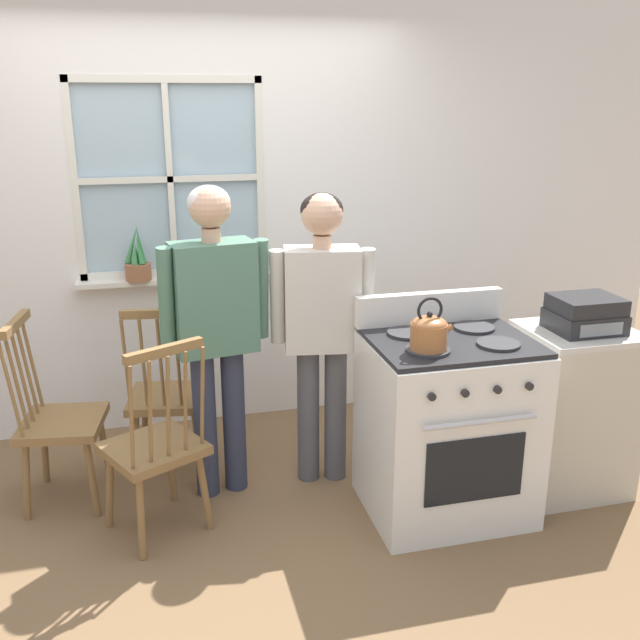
# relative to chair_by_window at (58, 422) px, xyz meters

# --- Properties ---
(ground_plane) EXTENTS (16.00, 16.00, 0.00)m
(ground_plane) POSITION_rel_chair_by_window_xyz_m (0.85, -0.57, -0.44)
(ground_plane) COLOR brown
(wall_back) EXTENTS (6.40, 0.16, 2.70)m
(wall_back) POSITION_rel_chair_by_window_xyz_m (0.86, 0.83, 0.89)
(wall_back) COLOR white
(wall_back) RESTS_ON ground_plane
(chair_by_window) EXTENTS (0.46, 0.47, 1.00)m
(chair_by_window) POSITION_rel_chair_by_window_xyz_m (0.00, 0.00, 0.00)
(chair_by_window) COLOR olive
(chair_by_window) RESTS_ON ground_plane
(chair_near_wall) EXTENTS (0.56, 0.55, 1.00)m
(chair_near_wall) POSITION_rel_chair_by_window_xyz_m (0.48, -0.42, 0.00)
(chair_near_wall) COLOR olive
(chair_near_wall) RESTS_ON ground_plane
(chair_center_cluster) EXTENTS (0.48, 0.47, 1.00)m
(chair_center_cluster) POSITION_rel_chair_by_window_xyz_m (0.56, 0.17, 0.00)
(chair_center_cluster) COLOR olive
(chair_center_cluster) RESTS_ON ground_plane
(person_elderly_left) EXTENTS (0.57, 0.28, 1.64)m
(person_elderly_left) POSITION_rel_chair_by_window_xyz_m (0.82, -0.12, 0.55)
(person_elderly_left) COLOR #2D3347
(person_elderly_left) RESTS_ON ground_plane
(person_teen_center) EXTENTS (0.55, 0.27, 1.59)m
(person_teen_center) POSITION_rel_chair_by_window_xyz_m (1.37, -0.12, 0.53)
(person_teen_center) COLOR #4C4C51
(person_teen_center) RESTS_ON ground_plane
(stove) EXTENTS (0.79, 0.68, 1.08)m
(stove) POSITION_rel_chair_by_window_xyz_m (1.90, -0.58, 0.03)
(stove) COLOR white
(stove) RESTS_ON ground_plane
(kettle) EXTENTS (0.21, 0.17, 0.25)m
(kettle) POSITION_rel_chair_by_window_xyz_m (1.73, -0.71, 0.58)
(kettle) COLOR #A86638
(kettle) RESTS_ON stove
(potted_plant) EXTENTS (0.15, 0.15, 0.33)m
(potted_plant) POSITION_rel_chair_by_window_xyz_m (0.45, 0.74, 0.64)
(potted_plant) COLOR #935B3D
(potted_plant) RESTS_ON wall_back
(side_counter) EXTENTS (0.55, 0.50, 0.90)m
(side_counter) POSITION_rel_chair_by_window_xyz_m (2.65, -0.53, 0.01)
(side_counter) COLOR beige
(side_counter) RESTS_ON ground_plane
(stereo) EXTENTS (0.34, 0.29, 0.18)m
(stereo) POSITION_rel_chair_by_window_xyz_m (2.65, -0.55, 0.54)
(stereo) COLOR #232326
(stereo) RESTS_ON side_counter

